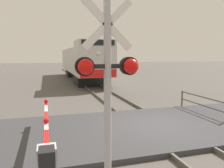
{
  "coord_description": "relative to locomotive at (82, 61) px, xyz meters",
  "views": [
    {
      "loc": [
        -3.99,
        -7.67,
        2.84
      ],
      "look_at": [
        -0.87,
        2.89,
        1.43
      ],
      "focal_mm": 36.02,
      "sensor_mm": 36.0,
      "label": 1
    }
  ],
  "objects": [
    {
      "name": "crossing_signal",
      "position": [
        -2.9,
        -21.81,
        0.23
      ],
      "size": [
        1.18,
        0.33,
        3.87
      ],
      "color": "#ADADB2",
      "rests_on": "ground_plane"
    },
    {
      "name": "rail_track_left",
      "position": [
        -0.72,
        -18.07,
        -2.08
      ],
      "size": [
        0.08,
        80.0,
        0.15
      ],
      "primitive_type": "cube",
      "color": "#59544C",
      "rests_on": "ground_plane"
    },
    {
      "name": "ground_plane",
      "position": [
        0.0,
        -18.07,
        -2.16
      ],
      "size": [
        160.0,
        160.0,
        0.0
      ],
      "primitive_type": "plane",
      "color": "#514C47"
    },
    {
      "name": "locomotive",
      "position": [
        0.0,
        0.0,
        0.0
      ],
      "size": [
        3.1,
        17.55,
        4.1
      ],
      "color": "black",
      "rests_on": "ground_plane"
    },
    {
      "name": "road_surface",
      "position": [
        0.0,
        -18.07,
        -2.07
      ],
      "size": [
        36.0,
        4.9,
        0.16
      ],
      "primitive_type": "cube",
      "color": "#38383A",
      "rests_on": "ground_plane"
    },
    {
      "name": "crossing_gate",
      "position": [
        -4.03,
        -20.82,
        -1.4
      ],
      "size": [
        0.36,
        5.31,
        1.22
      ],
      "color": "silver",
      "rests_on": "ground_plane"
    },
    {
      "name": "rail_track_right",
      "position": [
        0.72,
        -18.07,
        -2.08
      ],
      "size": [
        0.08,
        80.0,
        0.15
      ],
      "primitive_type": "cube",
      "color": "#59544C",
      "rests_on": "ground_plane"
    },
    {
      "name": "guard_railing",
      "position": [
        2.98,
        -17.0,
        -1.52
      ],
      "size": [
        0.08,
        3.22,
        0.95
      ],
      "color": "#4C4742",
      "rests_on": "ground_plane"
    }
  ]
}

